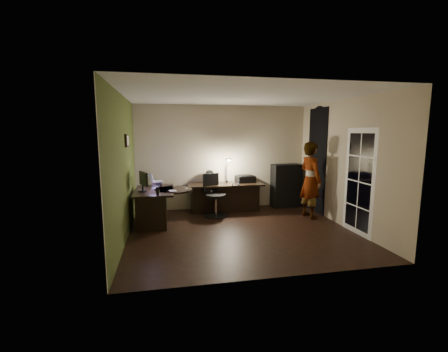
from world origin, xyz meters
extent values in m
cube|color=black|center=(0.00, 0.00, -0.01)|extent=(4.50, 4.00, 0.01)
cube|color=silver|center=(0.00, 0.00, 2.71)|extent=(4.50, 4.00, 0.01)
cube|color=#B7A98A|center=(0.00, 2.00, 1.35)|extent=(4.50, 0.01, 2.70)
cube|color=#B7A98A|center=(0.00, -2.00, 1.35)|extent=(4.50, 0.01, 2.70)
cube|color=#B7A98A|center=(-2.25, 0.00, 1.35)|extent=(0.01, 4.00, 2.70)
cube|color=#B7A98A|center=(2.25, 0.00, 1.35)|extent=(0.01, 4.00, 2.70)
cube|color=#475923|center=(-2.24, 0.00, 1.35)|extent=(0.00, 4.00, 2.70)
cube|color=black|center=(2.24, 1.15, 1.30)|extent=(0.01, 0.90, 2.60)
cube|color=white|center=(2.24, -0.55, 1.05)|extent=(0.02, 0.92, 2.10)
cube|color=black|center=(-2.22, 0.45, 1.85)|extent=(0.04, 0.30, 0.25)
cube|color=black|center=(-1.74, 0.85, 0.39)|extent=(0.84, 1.35, 0.77)
cube|color=black|center=(0.00, 1.63, 0.36)|extent=(1.92, 0.70, 0.71)
cube|color=black|center=(1.71, 1.78, 0.58)|extent=(0.78, 0.41, 1.16)
cube|color=silver|center=(-1.69, 1.31, 0.83)|extent=(0.23, 0.20, 0.10)
cube|color=silver|center=(-1.69, 1.31, 0.98)|extent=(0.38, 0.37, 0.20)
cube|color=black|center=(-1.97, 0.68, 0.93)|extent=(0.25, 0.45, 0.30)
ellipsoid|color=silver|center=(-1.05, 0.73, 0.80)|extent=(0.08, 0.10, 0.03)
cube|color=black|center=(-1.40, 1.23, 0.78)|extent=(0.10, 0.13, 0.01)
cube|color=black|center=(-1.47, 0.62, 0.79)|extent=(0.01, 0.13, 0.01)
cylinder|color=black|center=(-1.65, 0.22, 0.86)|extent=(0.07, 0.07, 0.17)
cube|color=silver|center=(-1.35, 0.58, 0.79)|extent=(0.17, 0.22, 0.01)
cube|color=black|center=(-0.38, 1.85, 0.87)|extent=(0.26, 0.20, 0.35)
cube|color=#274C90|center=(0.20, 1.36, 0.74)|extent=(0.19, 0.09, 0.09)
cube|color=black|center=(0.56, 1.75, 0.80)|extent=(0.51, 0.41, 0.21)
cube|color=black|center=(0.08, 1.83, 1.05)|extent=(0.27, 0.36, 0.71)
cube|color=black|center=(-0.32, 1.20, 0.51)|extent=(0.73, 0.73, 1.02)
imported|color=#D8A88C|center=(1.85, 0.69, 0.90)|extent=(0.53, 0.71, 1.80)
camera|label=1|loc=(-1.49, -5.71, 2.03)|focal=24.00mm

